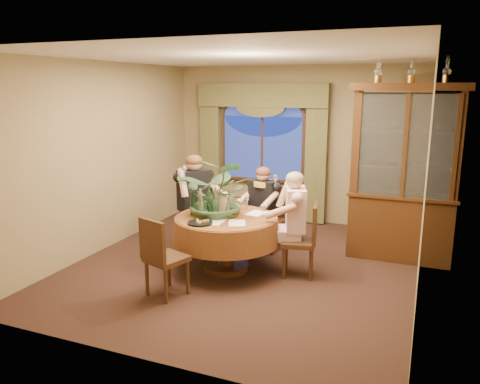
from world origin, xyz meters
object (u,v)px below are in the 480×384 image
at_px(oil_lamp_left, 378,70).
at_px(oil_lamp_right, 447,69).
at_px(chair_front_left, 167,256).
at_px(person_pink, 295,222).
at_px(china_cabinet, 404,174).
at_px(person_back, 194,203).
at_px(oil_lamp_center, 412,70).
at_px(centerpiece_plant, 219,166).
at_px(wine_bottle_1, 209,199).
at_px(dining_table, 226,243).
at_px(person_scarf, 263,209).
at_px(chair_right, 299,240).
at_px(wine_bottle_2, 211,204).
at_px(chair_back, 206,216).
at_px(chair_back_right, 270,219).
at_px(wine_bottle_3, 200,201).
at_px(wine_bottle_0, 193,202).
at_px(olive_bowl, 230,216).
at_px(stoneware_vase, 224,203).

xyz_separation_m(oil_lamp_left, oil_lamp_right, (0.87, 0.00, 0.00)).
distance_m(chair_front_left, person_pink, 1.77).
relative_size(china_cabinet, person_back, 1.69).
distance_m(oil_lamp_center, person_pink, 2.57).
relative_size(centerpiece_plant, wine_bottle_1, 3.56).
xyz_separation_m(dining_table, oil_lamp_center, (2.13, 1.36, 2.28)).
bearing_deg(dining_table, person_scarf, 76.75).
bearing_deg(chair_right, wine_bottle_2, 91.00).
bearing_deg(chair_back, oil_lamp_center, 150.19).
bearing_deg(chair_back_right, oil_lamp_left, -148.10).
distance_m(oil_lamp_right, wine_bottle_2, 3.55).
bearing_deg(person_scarf, wine_bottle_1, 65.86).
bearing_deg(chair_front_left, oil_lamp_left, 68.18).
height_order(china_cabinet, oil_lamp_left, oil_lamp_left).
relative_size(dining_table, wine_bottle_3, 4.39).
bearing_deg(oil_lamp_center, person_scarf, -166.73).
relative_size(person_scarf, wine_bottle_0, 3.92).
xyz_separation_m(oil_lamp_left, wine_bottle_3, (-2.10, -1.29, -1.74)).
bearing_deg(person_pink, oil_lamp_right, -76.99).
distance_m(china_cabinet, oil_lamp_left, 1.48).
height_order(dining_table, china_cabinet, china_cabinet).
distance_m(oil_lamp_right, chair_front_left, 4.31).
bearing_deg(wine_bottle_2, olive_bowl, 9.61).
bearing_deg(stoneware_vase, china_cabinet, 28.68).
relative_size(chair_back, wine_bottle_2, 2.91).
relative_size(person_pink, olive_bowl, 9.27).
height_order(centerpiece_plant, wine_bottle_1, centerpiece_plant).
bearing_deg(wine_bottle_1, china_cabinet, 25.36).
distance_m(oil_lamp_left, person_pink, 2.38).
bearing_deg(olive_bowl, wine_bottle_1, 152.92).
height_order(chair_right, wine_bottle_0, wine_bottle_0).
bearing_deg(person_scarf, chair_back_right, -124.48).
height_order(oil_lamp_center, chair_back_right, oil_lamp_center).
height_order(centerpiece_plant, wine_bottle_3, centerpiece_plant).
bearing_deg(person_pink, olive_bowl, 92.41).
height_order(dining_table, wine_bottle_2, wine_bottle_2).
xyz_separation_m(chair_back, wine_bottle_3, (0.28, -0.71, 0.44)).
bearing_deg(chair_front_left, stoneware_vase, 96.77).
xyz_separation_m(china_cabinet, chair_right, (-1.18, -1.17, -0.76)).
bearing_deg(china_cabinet, oil_lamp_right, 0.00).
distance_m(chair_back_right, wine_bottle_1, 1.10).
distance_m(oil_lamp_right, chair_right, 2.95).
bearing_deg(wine_bottle_1, chair_right, -0.14).
relative_size(oil_lamp_right, wine_bottle_2, 1.03).
relative_size(stoneware_vase, olive_bowl, 1.95).
bearing_deg(chair_back_right, stoneware_vase, 81.93).
bearing_deg(chair_front_left, wine_bottle_2, 100.27).
bearing_deg(olive_bowl, oil_lamp_right, 28.82).
bearing_deg(person_scarf, olive_bowl, 94.29).
distance_m(dining_table, wine_bottle_1, 0.66).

